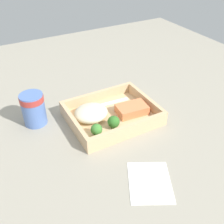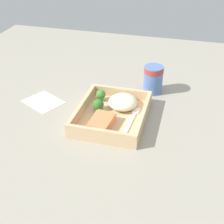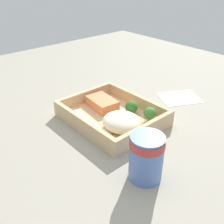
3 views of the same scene
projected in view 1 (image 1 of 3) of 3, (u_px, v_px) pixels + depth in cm
name	position (u px, v px, depth cm)	size (l,w,h in cm)	color
ground_plane	(112.00, 121.00, 82.68)	(160.00, 160.00, 2.00)	gray
takeout_tray	(112.00, 117.00, 81.74)	(26.27, 21.17, 1.20)	tan
tray_rim	(112.00, 111.00, 80.38)	(26.27, 21.17, 3.44)	tan
salmon_fillet	(132.00, 109.00, 81.91)	(9.35, 6.09, 2.72)	#F1824F
mashed_potatoes	(91.00, 113.00, 79.29)	(10.27, 9.53, 4.02)	beige
broccoli_floret_1	(97.00, 130.00, 72.40)	(3.28, 3.28, 4.00)	#81A866
broccoli_floret_2	(114.00, 122.00, 75.57)	(3.59, 3.59, 3.91)	#7C9758
fork	(104.00, 105.00, 86.07)	(15.87, 2.70, 0.44)	white
paper_cup	(33.00, 108.00, 77.34)	(7.02, 7.02, 10.06)	#5373B8
receipt_slip	(150.00, 182.00, 61.99)	(9.94, 12.49, 0.24)	white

